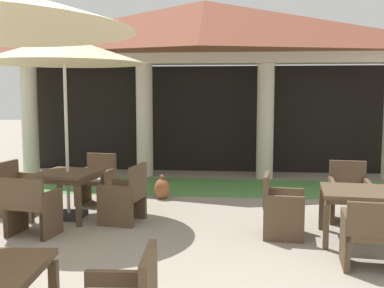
{
  "coord_description": "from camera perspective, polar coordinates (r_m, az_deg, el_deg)",
  "views": [
    {
      "loc": [
        0.76,
        -2.58,
        1.99
      ],
      "look_at": [
        0.14,
        3.79,
        1.27
      ],
      "focal_mm": 42.85,
      "sensor_mm": 36.0,
      "label": 1
    }
  ],
  "objects": [
    {
      "name": "terracotta_urn",
      "position": [
        8.69,
        -3.75,
        -5.55
      ],
      "size": [
        0.29,
        0.29,
        0.46
      ],
      "color": "#9E5633",
      "rests_on": "ground"
    },
    {
      "name": "lawn_strip",
      "position": [
        9.79,
        1.0,
        -5.32
      ],
      "size": [
        11.56,
        1.89,
        0.01
      ],
      "primitive_type": "cube",
      "color": "#519347",
      "rests_on": "ground"
    },
    {
      "name": "patio_umbrella_mid_left",
      "position": [
        7.46,
        -15.65,
        11.07
      ],
      "size": [
        2.56,
        2.56,
        2.92
      ],
      "color": "#2D2D2D",
      "rests_on": "ground"
    },
    {
      "name": "patio_chair_mid_left_west",
      "position": [
        8.13,
        -21.08,
        -5.22
      ],
      "size": [
        0.59,
        0.71,
        0.86
      ],
      "rotation": [
        0.0,
        0.0,
        -1.74
      ],
      "color": "brown",
      "rests_on": "ground"
    },
    {
      "name": "patio_chair_near_foreground_west",
      "position": [
        6.54,
        11.04,
        -7.8
      ],
      "size": [
        0.61,
        0.66,
        0.87
      ],
      "rotation": [
        0.0,
        0.0,
        -1.68
      ],
      "color": "brown",
      "rests_on": "ground"
    },
    {
      "name": "patio_chair_mid_left_south",
      "position": [
        6.8,
        -19.33,
        -7.34
      ],
      "size": [
        0.71,
        0.59,
        0.84
      ],
      "rotation": [
        0.0,
        0.0,
        -0.17
      ],
      "color": "brown",
      "rests_on": "ground"
    },
    {
      "name": "patio_table_mid_left",
      "position": [
        7.56,
        -15.2,
        -4.14
      ],
      "size": [
        1.03,
        1.03,
        0.74
      ],
      "rotation": [
        0.0,
        0.0,
        -0.17
      ],
      "color": "brown",
      "rests_on": "ground"
    },
    {
      "name": "background_pavilion",
      "position": [
        10.94,
        1.58,
        12.46
      ],
      "size": [
        9.76,
        2.61,
        4.1
      ],
      "color": "beige",
      "rests_on": "ground"
    },
    {
      "name": "patio_chair_mid_left_north",
      "position": [
        8.43,
        -11.78,
        -4.54
      ],
      "size": [
        0.67,
        0.63,
        0.89
      ],
      "rotation": [
        0.0,
        0.0,
        -3.31
      ],
      "color": "brown",
      "rests_on": "ground"
    },
    {
      "name": "patio_table_near_foreground",
      "position": [
        6.56,
        20.01,
        -6.17
      ],
      "size": [
        1.05,
        1.05,
        0.7
      ],
      "rotation": [
        0.0,
        0.0,
        -0.11
      ],
      "color": "brown",
      "rests_on": "ground"
    },
    {
      "name": "patio_chair_near_foreground_north",
      "position": [
        7.59,
        18.9,
        -5.97
      ],
      "size": [
        0.65,
        0.65,
        0.91
      ],
      "rotation": [
        0.0,
        0.0,
        -3.26
      ],
      "color": "brown",
      "rests_on": "ground"
    },
    {
      "name": "patio_chair_mid_left_east",
      "position": [
        7.16,
        -8.34,
        -6.47
      ],
      "size": [
        0.67,
        0.69,
        0.9
      ],
      "rotation": [
        0.0,
        0.0,
        1.4
      ],
      "color": "brown",
      "rests_on": "ground"
    },
    {
      "name": "patio_chair_near_foreground_south",
      "position": [
        5.65,
        21.34,
        -10.5
      ],
      "size": [
        0.66,
        0.61,
        0.81
      ],
      "rotation": [
        0.0,
        0.0,
        -0.11
      ],
      "color": "brown",
      "rests_on": "ground"
    }
  ]
}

